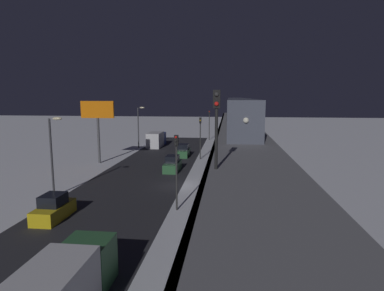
{
  "coord_description": "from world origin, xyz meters",
  "views": [
    {
      "loc": [
        -5.22,
        33.67,
        9.53
      ],
      "look_at": [
        0.44,
        -16.51,
        1.91
      ],
      "focal_mm": 30.46,
      "sensor_mm": 36.0,
      "label": 1
    }
  ],
  "objects": [
    {
      "name": "ground_plane",
      "position": [
        0.0,
        0.0,
        0.0
      ],
      "size": [
        240.0,
        240.0,
        0.0
      ],
      "primitive_type": "plane",
      "color": "white"
    },
    {
      "name": "avenue_asphalt",
      "position": [
        5.13,
        0.0,
        0.0
      ],
      "size": [
        11.0,
        82.43,
        0.01
      ],
      "primitive_type": "cube",
      "color": "#28282D",
      "rests_on": "ground_plane"
    },
    {
      "name": "elevated_railway",
      "position": [
        -6.44,
        -0.0,
        5.09
      ],
      "size": [
        5.0,
        82.43,
        5.85
      ],
      "color": "slate",
      "rests_on": "ground_plane"
    },
    {
      "name": "subway_train",
      "position": [
        -6.54,
        -19.2,
        7.63
      ],
      "size": [
        2.94,
        55.47,
        3.4
      ],
      "color": "#4C5160",
      "rests_on": "elevated_railway"
    },
    {
      "name": "rail_signal",
      "position": [
        -4.61,
        17.35,
        8.58
      ],
      "size": [
        0.36,
        0.41,
        4.0
      ],
      "color": "black",
      "rests_on": "elevated_railway"
    },
    {
      "name": "sedan_green",
      "position": [
        1.93,
        -17.42,
        0.78
      ],
      "size": [
        1.91,
        4.43,
        1.97
      ],
      "rotation": [
        0.0,
        0.0,
        3.14
      ],
      "color": "#2D6038",
      "rests_on": "ground_plane"
    },
    {
      "name": "sedan_yellow",
      "position": [
        8.33,
        10.54,
        0.8
      ],
      "size": [
        1.8,
        4.06,
        1.97
      ],
      "color": "gold",
      "rests_on": "ground_plane"
    },
    {
      "name": "sedan_green_2",
      "position": [
        1.93,
        -7.11,
        0.8
      ],
      "size": [
        1.8,
        4.49,
        1.97
      ],
      "rotation": [
        0.0,
        0.0,
        3.14
      ],
      "color": "#2D6038",
      "rests_on": "ground_plane"
    },
    {
      "name": "box_truck",
      "position": [
        8.53,
        -27.2,
        1.35
      ],
      "size": [
        2.4,
        7.4,
        2.8
      ],
      "color": "navy",
      "rests_on": "ground_plane"
    },
    {
      "name": "traffic_light_near",
      "position": [
        -0.97,
        7.52,
        4.2
      ],
      "size": [
        0.32,
        0.44,
        6.4
      ],
      "color": "#2D2D2D",
      "rests_on": "ground_plane"
    },
    {
      "name": "traffic_light_mid",
      "position": [
        -0.97,
        -15.29,
        4.2
      ],
      "size": [
        0.32,
        0.44,
        6.4
      ],
      "color": "#2D2D2D",
      "rests_on": "ground_plane"
    },
    {
      "name": "traffic_light_far",
      "position": [
        -0.97,
        -38.09,
        4.2
      ],
      "size": [
        0.32,
        0.44,
        6.4
      ],
      "color": "#2D2D2D",
      "rests_on": "ground_plane"
    },
    {
      "name": "commercial_billboard",
      "position": [
        13.28,
        -10.79,
        6.83
      ],
      "size": [
        4.8,
        0.36,
        8.9
      ],
      "color": "#4C4C51",
      "rests_on": "ground_plane"
    },
    {
      "name": "street_lamp_near",
      "position": [
        11.2,
        5.0,
        4.81
      ],
      "size": [
        1.35,
        0.44,
        7.65
      ],
      "color": "#38383D",
      "rests_on": "ground_plane"
    },
    {
      "name": "street_lamp_far",
      "position": [
        11.2,
        -25.0,
        4.81
      ],
      "size": [
        1.35,
        0.44,
        7.65
      ],
      "color": "#38383D",
      "rests_on": "ground_plane"
    }
  ]
}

